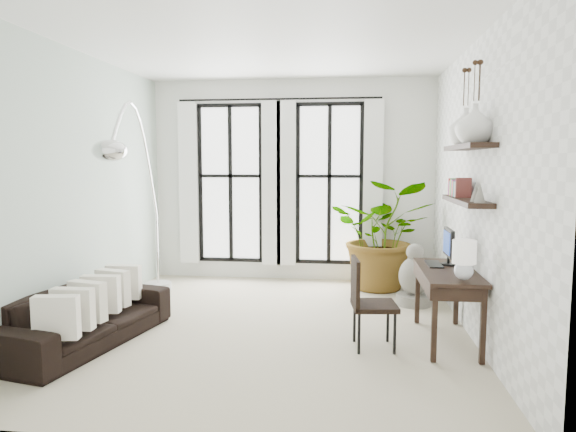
% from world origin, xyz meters
% --- Properties ---
extents(floor, '(5.00, 5.00, 0.00)m').
position_xyz_m(floor, '(0.00, 0.00, 0.00)').
color(floor, '#B4AC8F').
rests_on(floor, ground).
extents(ceiling, '(5.00, 5.00, 0.00)m').
position_xyz_m(ceiling, '(0.00, 0.00, 3.20)').
color(ceiling, white).
rests_on(ceiling, wall_back).
extents(wall_left, '(0.00, 5.00, 5.00)m').
position_xyz_m(wall_left, '(-2.25, 0.00, 1.60)').
color(wall_left, '#AABDAF').
rests_on(wall_left, floor).
extents(wall_right, '(0.00, 5.00, 5.00)m').
position_xyz_m(wall_right, '(2.25, 0.00, 1.60)').
color(wall_right, white).
rests_on(wall_right, floor).
extents(wall_back, '(4.50, 0.00, 4.50)m').
position_xyz_m(wall_back, '(0.00, 2.50, 1.60)').
color(wall_back, white).
rests_on(wall_back, floor).
extents(windows, '(3.26, 0.13, 2.65)m').
position_xyz_m(windows, '(-0.20, 2.43, 1.56)').
color(windows, white).
rests_on(windows, wall_back).
extents(wall_shelves, '(0.25, 1.30, 0.60)m').
position_xyz_m(wall_shelves, '(2.11, -0.22, 1.73)').
color(wall_shelves, black).
rests_on(wall_shelves, wall_right).
extents(sofa, '(1.18, 2.13, 0.59)m').
position_xyz_m(sofa, '(-1.80, -0.77, 0.29)').
color(sofa, black).
rests_on(sofa, floor).
extents(throw_pillows, '(0.40, 1.52, 0.40)m').
position_xyz_m(throw_pillows, '(-1.70, -0.77, 0.50)').
color(throw_pillows, white).
rests_on(throw_pillows, sofa).
extents(plant, '(1.65, 1.48, 1.64)m').
position_xyz_m(plant, '(1.43, 2.00, 0.82)').
color(plant, '#2D7228').
rests_on(plant, floor).
extents(desk, '(0.55, 1.31, 1.17)m').
position_xyz_m(desk, '(1.95, -0.31, 0.72)').
color(desk, black).
rests_on(desk, floor).
extents(desk_chair, '(0.49, 0.49, 0.93)m').
position_xyz_m(desk_chair, '(1.10, -0.54, 0.53)').
color(desk_chair, black).
rests_on(desk_chair, floor).
extents(arc_lamp, '(0.77, 2.60, 2.61)m').
position_xyz_m(arc_lamp, '(-1.70, 0.39, 2.03)').
color(arc_lamp, silver).
rests_on(arc_lamp, floor).
extents(buddha, '(0.46, 0.46, 0.83)m').
position_xyz_m(buddha, '(1.79, 1.15, 0.35)').
color(buddha, gray).
rests_on(buddha, floor).
extents(vase_a, '(0.37, 0.37, 0.38)m').
position_xyz_m(vase_a, '(2.11, -0.51, 2.27)').
color(vase_a, white).
rests_on(vase_a, shelf_upper).
extents(vase_b, '(0.37, 0.37, 0.38)m').
position_xyz_m(vase_b, '(2.11, -0.11, 2.27)').
color(vase_b, white).
rests_on(vase_b, shelf_upper).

